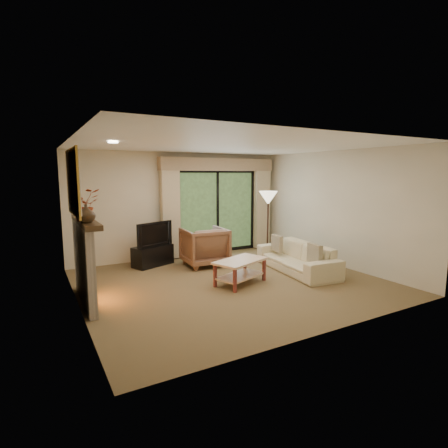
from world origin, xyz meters
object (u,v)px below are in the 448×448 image
media_console (153,256)px  sofa (297,257)px  armchair (204,246)px  coffee_table (240,272)px

media_console → sofa: size_ratio=0.44×
armchair → sofa: armchair is taller
sofa → coffee_table: size_ratio=2.01×
media_console → sofa: (2.55, -1.98, 0.08)m
coffee_table → armchair: bearing=69.0°
armchair → media_console: bearing=-23.2°
coffee_table → sofa: bearing=-15.0°
media_console → sofa: bearing=-59.1°
sofa → armchair: bearing=-127.1°
media_console → armchair: size_ratio=0.96×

